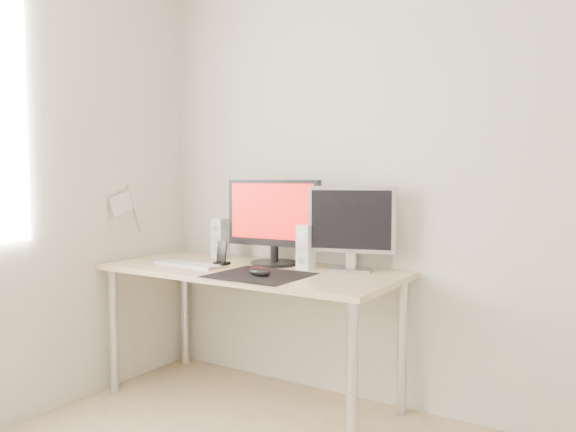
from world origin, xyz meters
The scene contains 11 objects.
wall_back centered at (0.00, 1.75, 1.25)m, with size 3.50×3.50×0.00m, color silver.
mousepad centered at (-0.76, 1.22, 0.73)m, with size 0.45×0.40×0.00m, color black.
mouse centered at (-0.74, 1.19, 0.76)m, with size 0.12×0.07×0.04m, color black.
desk centered at (-0.93, 1.38, 0.65)m, with size 1.60×0.70×0.73m.
main_monitor centered at (-0.88, 1.53, 0.98)m, with size 0.55×0.28×0.47m.
second_monitor centered at (-0.44, 1.58, 0.97)m, with size 0.44×0.21×0.43m.
speaker_left centered at (-1.29, 1.57, 0.85)m, with size 0.07×0.09×0.23m.
speaker_right centered at (-0.67, 1.51, 0.85)m, with size 0.07×0.09×0.23m.
keyboard centered at (-1.26, 1.25, 0.74)m, with size 0.42×0.13×0.02m.
phone_dock centered at (-1.13, 1.39, 0.77)m, with size 0.07×0.06×0.13m.
pennant centered at (-1.72, 1.24, 1.05)m, with size 0.01×0.23×0.29m.
Camera 1 is at (0.82, -1.00, 1.21)m, focal length 35.00 mm.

